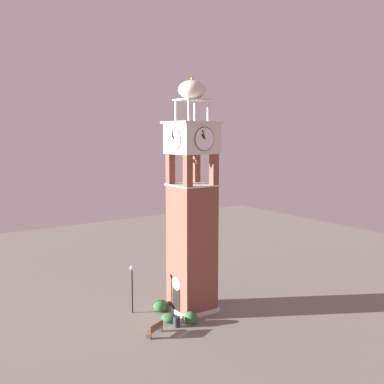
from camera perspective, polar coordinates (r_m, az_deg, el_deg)
ground at (r=39.42m, az=0.00°, el=-14.49°), size 80.00×80.00×0.00m
clock_tower at (r=37.21m, az=-0.00°, el=-3.18°), size 3.68×3.68×19.03m
park_bench at (r=34.90m, az=-4.61°, el=-16.66°), size 1.08×1.64×0.95m
lamp_post at (r=38.23m, az=-7.49°, el=-10.88°), size 0.36×0.36×3.97m
trash_bin at (r=36.21m, az=-1.93°, el=-15.86°), size 0.52×0.52×0.80m
shrub_near_entry at (r=36.68m, az=-0.16°, el=-15.41°), size 1.06×1.06×0.95m
shrub_left_of_tower at (r=39.02m, az=-3.94°, el=-13.97°), size 1.24×1.24×0.98m
shrub_behind_bench at (r=37.07m, az=-2.86°, el=-15.41°), size 1.26×1.26×0.66m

